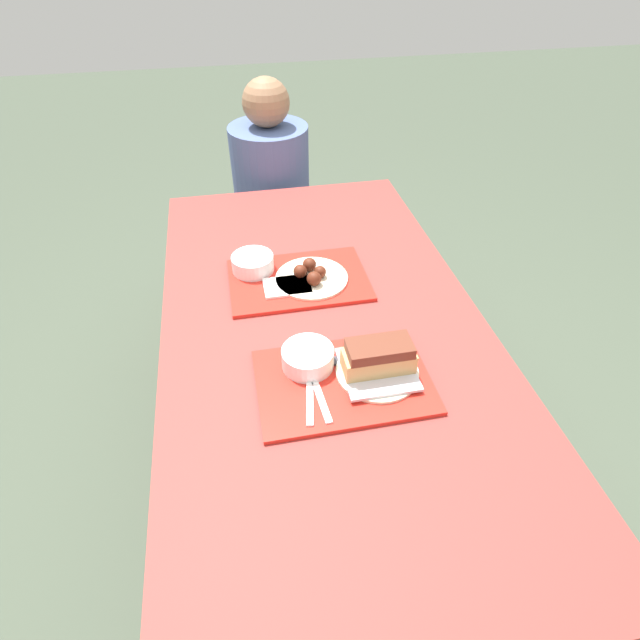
% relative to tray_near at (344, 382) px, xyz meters
% --- Properties ---
extents(ground_plane, '(12.00, 12.00, 0.00)m').
position_rel_tray_near_xyz_m(ground_plane, '(-0.00, 0.22, -0.77)').
color(ground_plane, '#424C3D').
extents(picnic_table, '(0.88, 1.68, 0.76)m').
position_rel_tray_near_xyz_m(picnic_table, '(-0.00, 0.22, -0.10)').
color(picnic_table, maroon).
rests_on(picnic_table, ground_plane).
extents(picnic_bench_far, '(0.83, 0.28, 0.45)m').
position_rel_tray_near_xyz_m(picnic_bench_far, '(-0.00, 1.28, -0.39)').
color(picnic_bench_far, maroon).
rests_on(picnic_bench_far, ground_plane).
extents(tray_near, '(0.41, 0.28, 0.01)m').
position_rel_tray_near_xyz_m(tray_near, '(0.00, 0.00, 0.00)').
color(tray_near, red).
rests_on(tray_near, picnic_table).
extents(tray_far, '(0.41, 0.28, 0.01)m').
position_rel_tray_near_xyz_m(tray_far, '(-0.04, 0.43, 0.00)').
color(tray_far, red).
rests_on(tray_far, picnic_table).
extents(bowl_coleslaw_near, '(0.13, 0.13, 0.05)m').
position_rel_tray_near_xyz_m(bowl_coleslaw_near, '(-0.08, 0.07, 0.03)').
color(bowl_coleslaw_near, white).
rests_on(bowl_coleslaw_near, tray_near).
extents(brisket_sandwich_plate, '(0.20, 0.20, 0.09)m').
position_rel_tray_near_xyz_m(brisket_sandwich_plate, '(0.08, 0.01, 0.04)').
color(brisket_sandwich_plate, beige).
rests_on(brisket_sandwich_plate, tray_near).
extents(plastic_fork_near, '(0.05, 0.17, 0.00)m').
position_rel_tray_near_xyz_m(plastic_fork_near, '(-0.09, -0.04, 0.01)').
color(plastic_fork_near, white).
rests_on(plastic_fork_near, tray_near).
extents(plastic_knife_near, '(0.03, 0.17, 0.00)m').
position_rel_tray_near_xyz_m(plastic_knife_near, '(-0.07, -0.04, 0.01)').
color(plastic_knife_near, white).
rests_on(plastic_knife_near, tray_near).
extents(condiment_packet, '(0.04, 0.03, 0.01)m').
position_rel_tray_near_xyz_m(condiment_packet, '(-0.02, 0.06, 0.01)').
color(condiment_packet, '#3F3F47').
rests_on(condiment_packet, tray_near).
extents(bowl_coleslaw_far, '(0.13, 0.13, 0.05)m').
position_rel_tray_near_xyz_m(bowl_coleslaw_far, '(-0.17, 0.50, 0.03)').
color(bowl_coleslaw_far, white).
rests_on(bowl_coleslaw_far, tray_far).
extents(wings_plate_far, '(0.22, 0.22, 0.05)m').
position_rel_tray_near_xyz_m(wings_plate_far, '(-0.00, 0.42, 0.02)').
color(wings_plate_far, beige).
rests_on(wings_plate_far, tray_far).
extents(napkin_far, '(0.14, 0.10, 0.01)m').
position_rel_tray_near_xyz_m(napkin_far, '(-0.08, 0.39, 0.01)').
color(napkin_far, white).
rests_on(napkin_far, tray_far).
extents(person_seated_across, '(0.33, 0.33, 0.67)m').
position_rel_tray_near_xyz_m(person_seated_across, '(-0.02, 1.28, -0.04)').
color(person_seated_across, '#4C6093').
rests_on(person_seated_across, picnic_bench_far).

